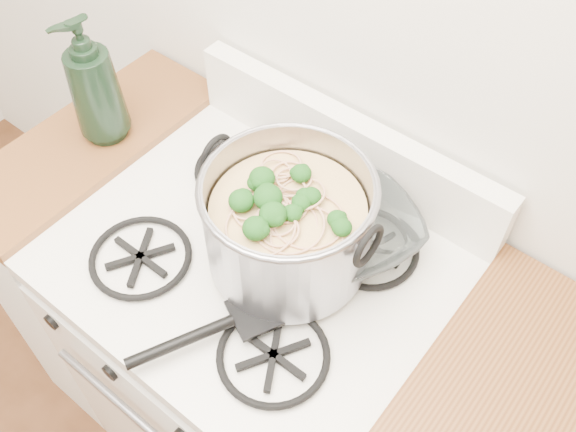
{
  "coord_description": "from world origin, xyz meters",
  "views": [
    {
      "loc": [
        0.51,
        0.73,
        1.95
      ],
      "look_at": [
        0.06,
        1.29,
        1.05
      ],
      "focal_mm": 40.0,
      "sensor_mm": 36.0,
      "label": 1
    }
  ],
  "objects_px": {
    "stock_pot": "(288,225)",
    "gas_range": "(262,361)",
    "spatula": "(261,308)",
    "bottle": "(93,81)",
    "glass_bowl": "(344,234)"
  },
  "relations": [
    {
      "from": "spatula",
      "to": "glass_bowl",
      "type": "height_order",
      "value": "glass_bowl"
    },
    {
      "from": "gas_range",
      "to": "glass_bowl",
      "type": "xyz_separation_m",
      "value": [
        0.12,
        0.13,
        0.5
      ]
    },
    {
      "from": "gas_range",
      "to": "bottle",
      "type": "distance_m",
      "value": 0.8
    },
    {
      "from": "glass_bowl",
      "to": "bottle",
      "type": "xyz_separation_m",
      "value": [
        -0.6,
        -0.09,
        0.13
      ]
    },
    {
      "from": "spatula",
      "to": "bottle",
      "type": "height_order",
      "value": "bottle"
    },
    {
      "from": "spatula",
      "to": "bottle",
      "type": "bearing_deg",
      "value": -168.38
    },
    {
      "from": "glass_bowl",
      "to": "bottle",
      "type": "relative_size",
      "value": 0.37
    },
    {
      "from": "gas_range",
      "to": "spatula",
      "type": "height_order",
      "value": "spatula"
    },
    {
      "from": "gas_range",
      "to": "stock_pot",
      "type": "bearing_deg",
      "value": 27.64
    },
    {
      "from": "bottle",
      "to": "glass_bowl",
      "type": "bearing_deg",
      "value": 21.99
    },
    {
      "from": "spatula",
      "to": "bottle",
      "type": "relative_size",
      "value": 1.02
    },
    {
      "from": "stock_pot",
      "to": "spatula",
      "type": "xyz_separation_m",
      "value": [
        0.04,
        -0.13,
        -0.09
      ]
    },
    {
      "from": "stock_pot",
      "to": "bottle",
      "type": "height_order",
      "value": "bottle"
    },
    {
      "from": "gas_range",
      "to": "bottle",
      "type": "xyz_separation_m",
      "value": [
        -0.48,
        0.05,
        0.63
      ]
    },
    {
      "from": "stock_pot",
      "to": "gas_range",
      "type": "bearing_deg",
      "value": -152.36
    }
  ]
}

